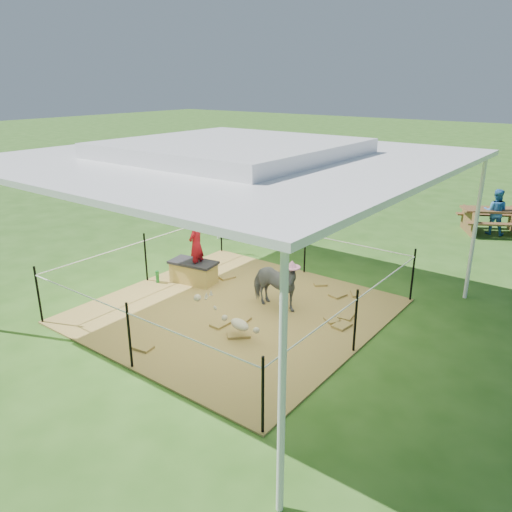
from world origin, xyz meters
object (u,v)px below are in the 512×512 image
Objects in this scene: distant_person at (495,212)px; pony at (274,285)px; green_bottle at (157,277)px; foal at (240,323)px; straw_bale at (194,273)px; picnic_table_near at (493,221)px; woman at (196,239)px.

pony is at bearing 65.43° from distant_person.
pony is 7.38m from distant_person.
green_bottle is 0.25× the size of foal.
straw_bale is at bearing 51.86° from distant_person.
green_bottle is (-0.55, -0.45, -0.07)m from straw_bale.
foal is 8.54m from picnic_table_near.
woman is 4.32× the size of green_bottle.
green_bottle is 8.76m from picnic_table_near.
foal is at bearing 49.28° from woman.
foal is 0.62× the size of picnic_table_near.
distant_person reaches higher than straw_bale.
green_bottle is at bearing -65.06° from woman.
green_bottle is 8.73m from distant_person.
straw_bale is 0.73× the size of distant_person.
distant_person is at bearing 59.69° from green_bottle.
picnic_table_near is (1.87, 7.19, -0.15)m from pony.
distant_person is at bearing -11.89° from pony.
green_bottle is 2.81m from foal.
picnic_table_near is 0.28m from distant_person.
woman is 0.66× the size of picnic_table_near.
pony is (2.50, 0.40, 0.33)m from green_bottle.
foal is (2.05, -1.23, -0.63)m from woman.
woman reaches higher than distant_person.
woman is at bearing -148.20° from picnic_table_near.
distant_person reaches higher than pony.
green_bottle is 0.23× the size of pony.
green_bottle is at bearing 50.10° from distant_person.
pony reaches higher than green_bottle.
distant_person is at bearing 94.01° from foal.
distant_person is (3.75, 7.08, -0.34)m from woman.
picnic_table_near is at bearing 94.34° from foal.
woman is 0.98× the size of pony.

